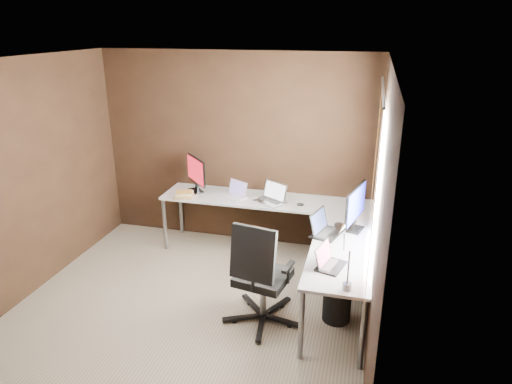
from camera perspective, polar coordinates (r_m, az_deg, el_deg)
room at (r=4.28m, az=-4.81°, el=-0.63°), size 3.60×3.60×2.50m
desk at (r=5.26m, az=4.01°, el=-3.51°), size 2.65×2.25×0.73m
drawer_pedestal at (r=5.47m, az=10.23°, el=-7.25°), size 0.42×0.50×0.60m
monitor_left at (r=5.95m, az=-7.50°, el=2.43°), size 0.38×0.40×0.46m
monitor_right at (r=4.89m, az=12.34°, el=-1.73°), size 0.20×0.58×0.48m
laptop_white at (r=5.78m, az=-2.63°, el=-0.20°), size 0.36×0.33×0.20m
laptop_silver at (r=5.62m, az=1.98°, el=-0.71°), size 0.44×0.40×0.24m
laptop_black_big at (r=4.84m, az=8.48°, el=-4.58°), size 0.35×0.42×0.24m
laptop_black_small at (r=4.23m, az=9.02°, el=-8.59°), size 0.29×0.35×0.21m
book_stack at (r=5.84m, az=-9.00°, el=-0.31°), size 0.27×0.23×0.07m
mouse_left at (r=5.84m, az=-8.78°, el=-0.51°), size 0.09×0.06×0.03m
mouse_corner at (r=5.53m, az=5.57°, el=-1.55°), size 0.10×0.08×0.04m
desk_lamp at (r=3.83m, az=10.72°, el=-6.87°), size 0.18×0.21×0.55m
office_chair at (r=4.57m, az=0.67°, el=-12.55°), size 0.62×0.63×1.10m
wastebasket at (r=4.75m, az=10.06°, el=-13.77°), size 0.31×0.31×0.32m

